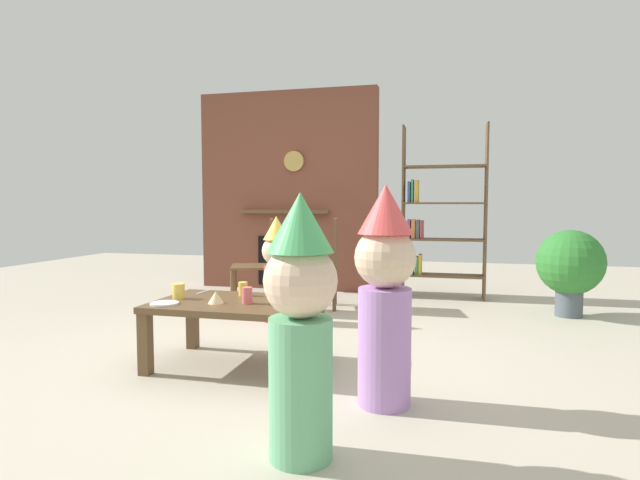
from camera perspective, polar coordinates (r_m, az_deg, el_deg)
The scene contains 17 objects.
ground_plane at distance 3.66m, azimuth -3.89°, elevation -12.44°, with size 12.00×12.00×0.00m, color #BCB29E.
brick_fireplace_feature at distance 6.24m, azimuth -3.63°, elevation 5.45°, with size 2.20×0.28×2.40m.
bookshelf at distance 5.75m, azimuth 12.88°, elevation 2.14°, with size 0.90×0.28×1.90m.
coffee_table at distance 3.32m, azimuth -9.39°, elevation -7.88°, with size 1.03×0.68×0.42m.
paper_cup_near_left at distance 3.46m, azimuth -15.62°, elevation -5.57°, with size 0.08×0.08×0.10m, color #F2CC4C.
paper_cup_near_right at distance 3.20m, azimuth -8.19°, elevation -6.19°, with size 0.07×0.07×0.10m, color #E5666B.
paper_cup_center at distance 3.48m, azimuth -8.65°, elevation -5.45°, with size 0.06×0.06×0.09m, color #F2CC4C.
paper_plate_front at distance 3.27m, azimuth -3.27°, elevation -6.74°, with size 0.22×0.22×0.01m, color white.
paper_plate_rear at distance 3.30m, azimuth -17.09°, elevation -6.83°, with size 0.17×0.17×0.01m, color white.
birthday_cake_slice at distance 3.25m, azimuth -11.64°, elevation -6.33°, with size 0.10×0.10×0.08m, color #EAC68C.
table_fork at distance 3.66m, azimuth -13.06°, elevation -5.73°, with size 0.15×0.02×0.01m, color silver.
child_with_cone_hat at distance 2.07m, azimuth -2.21°, elevation -8.94°, with size 0.30×0.30×1.09m.
child_in_pink at distance 2.63m, azimuth 7.31°, elevation -5.55°, with size 0.32×0.32×1.14m.
child_by_the_chairs at distance 4.49m, azimuth -4.90°, elevation -2.94°, with size 0.26×0.26×0.94m.
dining_chair_left at distance 4.92m, azimuth -6.54°, elevation -2.15°, with size 0.51×0.51×0.90m.
dining_chair_middle at distance 5.07m, azimuth 0.69°, elevation -1.93°, with size 0.47×0.47×0.90m.
potted_plant_tall at distance 5.22m, azimuth 26.31°, elevation -2.52°, with size 0.60×0.60×0.80m.
Camera 1 is at (1.09, -3.34, 1.04)m, focal length 28.46 mm.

